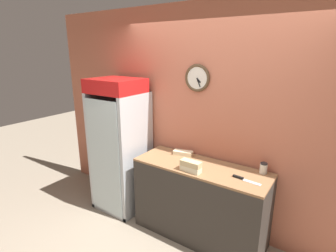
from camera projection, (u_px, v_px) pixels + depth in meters
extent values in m
cube|color=#B7664C|center=(215.00, 122.00, 3.09)|extent=(5.20, 0.06, 2.70)
torus|color=#4C3823|center=(197.00, 78.00, 3.04)|extent=(0.32, 0.03, 0.32)
cylinder|color=silver|center=(197.00, 78.00, 3.04)|extent=(0.26, 0.01, 0.26)
cube|color=black|center=(199.00, 80.00, 3.02)|extent=(0.06, 0.01, 0.06)
cube|color=black|center=(198.00, 83.00, 3.03)|extent=(0.05, 0.01, 0.10)
cube|color=#332D28|center=(199.00, 202.00, 3.08)|extent=(1.54, 0.55, 0.89)
cube|color=#8E6642|center=(201.00, 167.00, 2.96)|extent=(1.54, 0.55, 0.02)
cube|color=#B2B7BC|center=(135.00, 146.00, 3.84)|extent=(0.65, 0.04, 1.65)
cube|color=#B2B7BC|center=(106.00, 147.00, 3.77)|extent=(0.05, 0.61, 1.65)
cube|color=#B2B7BC|center=(138.00, 157.00, 3.45)|extent=(0.05, 0.61, 1.65)
cube|color=#B2B7BC|center=(124.00, 202.00, 3.83)|extent=(0.65, 0.61, 0.05)
cube|color=white|center=(133.00, 146.00, 3.81)|extent=(0.55, 0.02, 1.55)
cube|color=silver|center=(104.00, 159.00, 3.36)|extent=(0.55, 0.01, 1.55)
cube|color=red|center=(116.00, 86.00, 3.33)|extent=(0.65, 0.55, 0.18)
cube|color=silver|center=(121.00, 176.00, 3.69)|extent=(0.53, 0.49, 0.01)
cube|color=silver|center=(120.00, 151.00, 3.59)|extent=(0.53, 0.49, 0.01)
cube|color=silver|center=(118.00, 126.00, 3.49)|extent=(0.53, 0.49, 0.01)
cylinder|color=#5B2D19|center=(107.00, 174.00, 3.53)|extent=(0.06, 0.06, 0.17)
cylinder|color=#5B2D19|center=(107.00, 166.00, 3.50)|extent=(0.03, 0.03, 0.07)
cylinder|color=#B2231E|center=(110.00, 151.00, 3.39)|extent=(0.06, 0.06, 0.15)
cylinder|color=#B2231E|center=(109.00, 144.00, 3.37)|extent=(0.03, 0.03, 0.06)
cylinder|color=orange|center=(112.00, 178.00, 3.49)|extent=(0.06, 0.06, 0.12)
cylinder|color=orange|center=(112.00, 172.00, 3.46)|extent=(0.02, 0.02, 0.05)
cylinder|color=#B2BCCC|center=(102.00, 123.00, 3.35)|extent=(0.07, 0.07, 0.14)
cylinder|color=#B2BCCC|center=(102.00, 115.00, 3.33)|extent=(0.03, 0.03, 0.06)
cylinder|color=orange|center=(98.00, 121.00, 3.39)|extent=(0.06, 0.06, 0.16)
cylinder|color=orange|center=(97.00, 113.00, 3.36)|extent=(0.02, 0.02, 0.07)
cylinder|color=#2D6B38|center=(116.00, 125.00, 3.21)|extent=(0.07, 0.07, 0.16)
cylinder|color=#2D6B38|center=(115.00, 116.00, 3.18)|extent=(0.03, 0.03, 0.07)
cylinder|color=#B2BCCC|center=(101.00, 148.00, 3.47)|extent=(0.06, 0.06, 0.16)
cylinder|color=#B2BCCC|center=(101.00, 140.00, 3.44)|extent=(0.02, 0.02, 0.07)
cube|color=beige|center=(191.00, 169.00, 2.81)|extent=(0.23, 0.11, 0.06)
cube|color=tan|center=(191.00, 164.00, 2.79)|extent=(0.23, 0.10, 0.06)
cube|color=beige|center=(183.00, 153.00, 3.25)|extent=(0.25, 0.15, 0.05)
cube|color=silver|center=(252.00, 182.00, 2.58)|extent=(0.18, 0.06, 0.00)
cube|color=black|center=(238.00, 177.00, 2.67)|extent=(0.11, 0.04, 0.02)
cylinder|color=silver|center=(263.00, 169.00, 2.77)|extent=(0.08, 0.08, 0.10)
cylinder|color=#262628|center=(264.00, 164.00, 2.75)|extent=(0.07, 0.07, 0.01)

